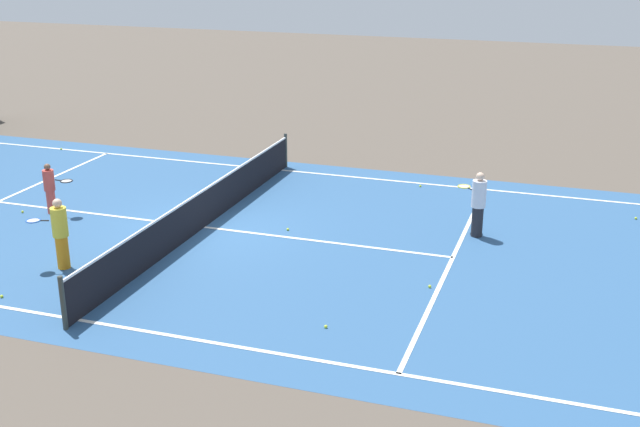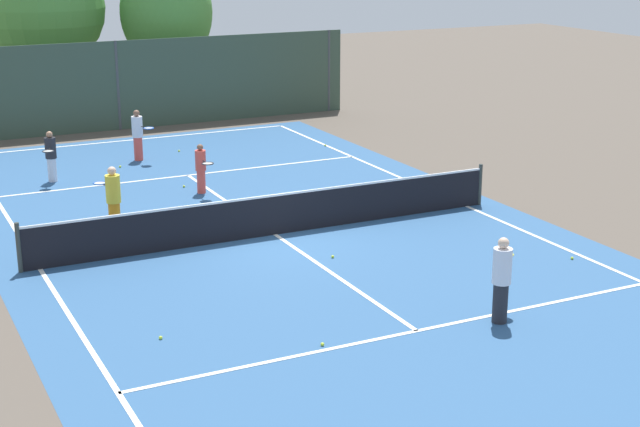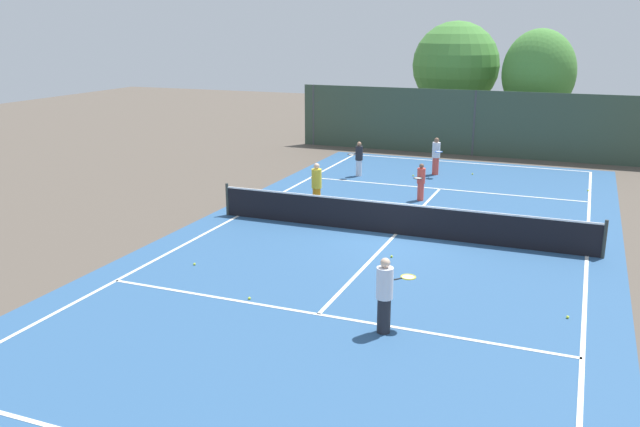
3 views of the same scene
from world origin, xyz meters
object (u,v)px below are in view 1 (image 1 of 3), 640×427
(player_2, at_px, (50,188))
(tennis_ball_10, at_px, (420,186))
(tennis_ball_1, at_px, (326,327))
(tennis_ball_5, at_px, (288,229))
(tennis_ball_11, at_px, (23,212))
(player_3, at_px, (478,203))
(tennis_ball_3, at_px, (61,149))
(player_4, at_px, (60,233))
(tennis_ball_4, at_px, (430,286))
(tennis_ball_12, at_px, (2,296))
(tennis_ball_9, at_px, (142,247))
(tennis_ball_0, at_px, (183,238))
(tennis_ball_6, at_px, (636,218))

(player_2, height_order, tennis_ball_10, player_2)
(tennis_ball_1, relative_size, tennis_ball_5, 1.00)
(tennis_ball_5, relative_size, tennis_ball_11, 1.00)
(player_3, height_order, tennis_ball_1, player_3)
(player_3, height_order, tennis_ball_3, player_3)
(player_4, distance_m, tennis_ball_4, 8.23)
(tennis_ball_4, distance_m, tennis_ball_10, 7.18)
(tennis_ball_1, xyz_separation_m, tennis_ball_10, (9.44, 0.14, 0.00))
(player_4, height_order, tennis_ball_1, player_4)
(tennis_ball_11, bearing_deg, player_3, -79.70)
(tennis_ball_4, height_order, tennis_ball_12, same)
(tennis_ball_3, relative_size, tennis_ball_10, 1.00)
(tennis_ball_12, bearing_deg, tennis_ball_4, -68.28)
(player_4, height_order, tennis_ball_9, player_4)
(tennis_ball_5, xyz_separation_m, tennis_ball_9, (-2.22, 2.90, 0.00))
(tennis_ball_3, xyz_separation_m, tennis_ball_5, (-4.97, -10.30, 0.00))
(tennis_ball_1, height_order, tennis_ball_10, same)
(player_2, bearing_deg, tennis_ball_3, 33.73)
(tennis_ball_0, bearing_deg, tennis_ball_12, 154.97)
(player_3, distance_m, tennis_ball_1, 6.27)
(tennis_ball_3, bearing_deg, player_4, -144.25)
(tennis_ball_1, relative_size, tennis_ball_3, 1.00)
(player_3, distance_m, tennis_ball_11, 12.06)
(tennis_ball_5, bearing_deg, tennis_ball_3, 64.24)
(tennis_ball_1, relative_size, tennis_ball_10, 1.00)
(tennis_ball_6, distance_m, tennis_ball_9, 12.76)
(player_2, bearing_deg, tennis_ball_11, 107.70)
(tennis_ball_3, xyz_separation_m, tennis_ball_9, (-7.19, -7.40, 0.00))
(tennis_ball_1, height_order, tennis_ball_3, same)
(player_2, distance_m, tennis_ball_10, 10.47)
(tennis_ball_9, height_order, tennis_ball_12, same)
(player_2, distance_m, tennis_ball_5, 6.55)
(player_3, xyz_separation_m, tennis_ball_6, (2.56, -3.82, -0.82))
(tennis_ball_0, relative_size, tennis_ball_9, 1.00)
(player_4, relative_size, tennis_ball_0, 24.86)
(player_4, relative_size, tennis_ball_12, 24.86)
(tennis_ball_10, bearing_deg, player_4, 143.24)
(tennis_ball_11, bearing_deg, tennis_ball_12, -146.43)
(player_4, relative_size, tennis_ball_5, 24.86)
(player_2, height_order, tennis_ball_0, player_2)
(tennis_ball_6, xyz_separation_m, tennis_ball_9, (-5.91, 11.30, 0.00))
(tennis_ball_3, relative_size, tennis_ball_5, 1.00)
(player_3, bearing_deg, tennis_ball_4, 171.92)
(tennis_ball_9, xyz_separation_m, tennis_ball_11, (1.21, 4.36, 0.00))
(player_2, bearing_deg, tennis_ball_5, -83.31)
(tennis_ball_5, distance_m, tennis_ball_6, 9.18)
(tennis_ball_5, height_order, tennis_ball_9, same)
(tennis_ball_1, distance_m, tennis_ball_3, 16.12)
(tennis_ball_12, bearing_deg, tennis_ball_1, -82.82)
(tennis_ball_11, distance_m, tennis_ball_12, 5.51)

